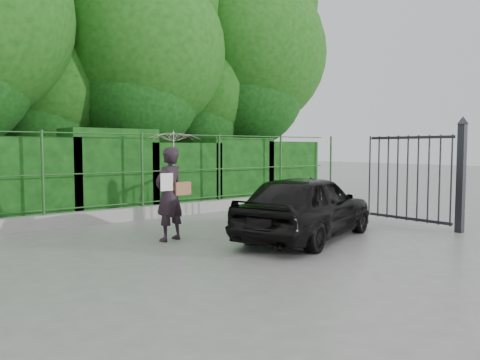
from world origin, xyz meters
TOP-DOWN VIEW (x-y plane):
  - ground at (0.00, 0.00)m, footprint 80.00×80.00m
  - kerb at (0.00, 4.50)m, footprint 14.00×0.25m
  - fence at (0.22, 4.50)m, footprint 14.13×0.06m
  - hedge at (-0.06, 5.50)m, footprint 14.20×1.20m
  - trees at (1.14, 7.74)m, footprint 17.10×6.15m
  - gate at (4.60, -0.72)m, footprint 0.22×2.33m
  - woman at (-0.34, 1.79)m, footprint 1.00×1.01m
  - car at (1.66, 0.27)m, footprint 3.94×2.53m

SIDE VIEW (x-z plane):
  - ground at x=0.00m, z-range 0.00..0.00m
  - kerb at x=0.00m, z-range 0.00..0.30m
  - car at x=1.66m, z-range 0.00..1.25m
  - hedge at x=-0.06m, z-range -0.10..2.12m
  - gate at x=4.60m, z-range 0.01..2.37m
  - fence at x=0.22m, z-range 0.30..2.10m
  - woman at x=-0.34m, z-range 0.32..2.38m
  - trees at x=1.14m, z-range 0.58..8.66m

